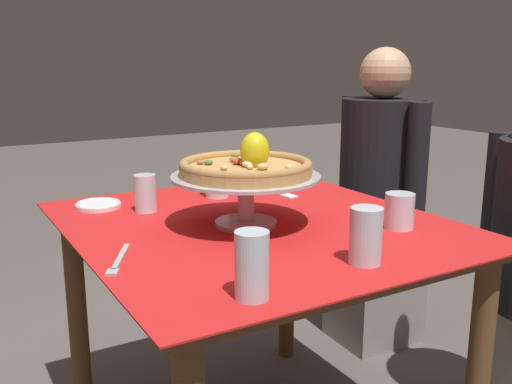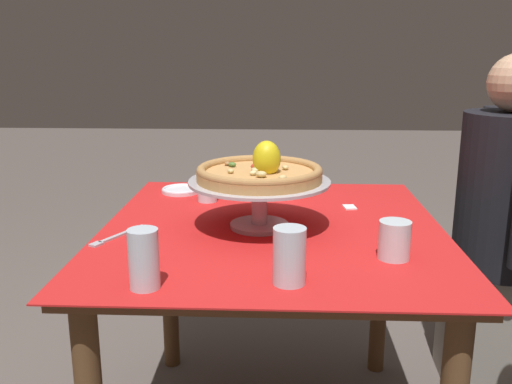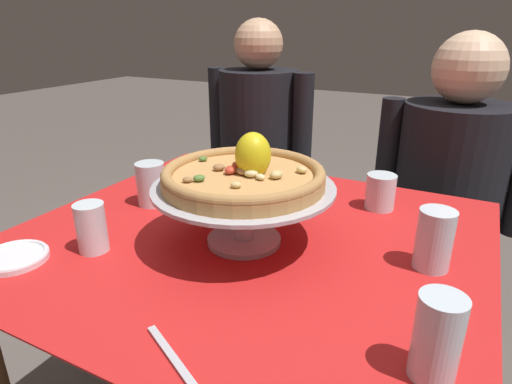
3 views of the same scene
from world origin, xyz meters
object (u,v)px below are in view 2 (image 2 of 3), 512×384
(pizza, at_px, (260,172))
(side_plate, at_px, (181,190))
(sugar_packet, at_px, (350,207))
(water_glass_front_right, at_px, (144,263))
(water_glass_side_left, at_px, (286,183))
(dinner_fork, at_px, (116,237))
(diner_left, at_px, (500,236))
(water_glass_front_left, at_px, (207,187))
(pizza_stand, at_px, (259,192))
(water_glass_back_right, at_px, (394,242))
(water_glass_side_right, at_px, (289,260))

(pizza, relative_size, side_plate, 2.59)
(pizza, relative_size, sugar_packet, 6.93)
(sugar_packet, bearing_deg, water_glass_front_right, -38.50)
(water_glass_side_left, bearing_deg, pizza, -13.05)
(sugar_packet, bearing_deg, dinner_fork, -64.21)
(dinner_fork, bearing_deg, diner_left, 112.34)
(water_glass_side_left, xyz_separation_m, dinner_fork, (0.43, -0.46, -0.05))
(water_glass_front_left, bearing_deg, dinner_fork, -27.64)
(dinner_fork, bearing_deg, pizza_stand, 105.85)
(pizza, xyz_separation_m, sugar_packet, (-0.21, 0.28, -0.16))
(water_glass_back_right, distance_m, water_glass_front_right, 0.59)
(water_glass_side_right, relative_size, sugar_packet, 2.49)
(water_glass_front_right, bearing_deg, water_glass_side_right, 96.99)
(water_glass_back_right, bearing_deg, side_plate, -134.39)
(water_glass_front_right, bearing_deg, side_plate, -175.34)
(water_glass_side_right, distance_m, water_glass_side_left, 0.71)
(pizza, xyz_separation_m, water_glass_front_left, (-0.27, -0.18, -0.11))
(water_glass_front_right, xyz_separation_m, side_plate, (-0.80, -0.07, -0.05))
(water_glass_front_right, distance_m, water_glass_side_left, 0.81)
(diner_left, bearing_deg, water_glass_side_left, -85.29)
(pizza, xyz_separation_m, dinner_fork, (0.11, -0.38, -0.16))
(pizza_stand, xyz_separation_m, side_plate, (-0.38, -0.29, -0.09))
(water_glass_front_left, xyz_separation_m, diner_left, (-0.12, 1.01, -0.20))
(pizza_stand, bearing_deg, water_glass_front_left, -146.08)
(water_glass_front_left, relative_size, dinner_fork, 0.60)
(water_glass_side_left, relative_size, diner_left, 0.10)
(pizza, xyz_separation_m, water_glass_front_right, (0.42, -0.23, -0.10))
(water_glass_front_left, height_order, dinner_fork, water_glass_front_left)
(dinner_fork, relative_size, diner_left, 0.15)
(water_glass_side_left, height_order, sugar_packet, water_glass_side_left)
(water_glass_side_right, bearing_deg, pizza, -168.59)
(pizza, distance_m, diner_left, 0.97)
(pizza_stand, bearing_deg, sugar_packet, 127.08)
(water_glass_front_left, bearing_deg, water_glass_front_right, -3.54)
(water_glass_front_left, distance_m, water_glass_side_left, 0.27)
(water_glass_back_right, distance_m, water_glass_side_left, 0.61)
(water_glass_front_left, bearing_deg, pizza, 34.07)
(water_glass_side_right, bearing_deg, sugar_packet, 161.52)
(side_plate, bearing_deg, sugar_packet, 73.03)
(water_glass_side_right, relative_size, dinner_fork, 0.69)
(water_glass_side_right, height_order, sugar_packet, water_glass_side_right)
(pizza, bearing_deg, pizza_stand, -122.35)
(water_glass_front_left, xyz_separation_m, sugar_packet, (0.06, 0.46, -0.04))
(pizza, bearing_deg, water_glass_front_right, -28.29)
(pizza_stand, distance_m, side_plate, 0.49)
(water_glass_front_left, xyz_separation_m, water_glass_front_right, (0.69, -0.04, 0.01))
(water_glass_side_left, relative_size, dinner_fork, 0.64)
(side_plate, bearing_deg, water_glass_side_left, 81.33)
(pizza, bearing_deg, water_glass_back_right, 55.76)
(diner_left, bearing_deg, water_glass_side_right, -44.12)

